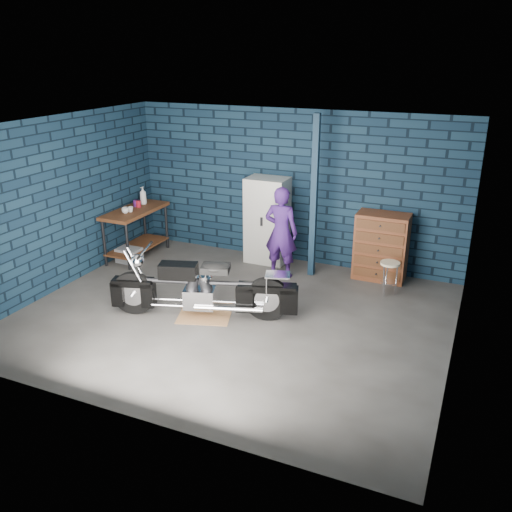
{
  "coord_description": "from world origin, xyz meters",
  "views": [
    {
      "loc": [
        3.11,
        -6.3,
        3.63
      ],
      "look_at": [
        0.23,
        0.3,
        0.87
      ],
      "focal_mm": 38.0,
      "sensor_mm": 36.0,
      "label": 1
    }
  ],
  "objects": [
    {
      "name": "ground",
      "position": [
        0.0,
        0.0,
        0.0
      ],
      "size": [
        6.0,
        6.0,
        0.0
      ],
      "primitive_type": "plane",
      "color": "#54524F",
      "rests_on": "ground"
    },
    {
      "name": "mug_red",
      "position": [
        -2.7,
        1.63,
        0.97
      ],
      "size": [
        0.11,
        0.11,
        0.12
      ],
      "primitive_type": "cylinder",
      "rotation": [
        0.0,
        0.0,
        -0.21
      ],
      "color": "#A41526",
      "rests_on": "workbench"
    },
    {
      "name": "mug_purple",
      "position": [
        -2.77,
        1.64,
        0.97
      ],
      "size": [
        0.09,
        0.09,
        0.12
      ],
      "primitive_type": "cylinder",
      "rotation": [
        0.0,
        0.0,
        -0.04
      ],
      "color": "#521967",
      "rests_on": "workbench"
    },
    {
      "name": "drip_mat",
      "position": [
        -0.38,
        -0.17,
        0.0
      ],
      "size": [
        0.89,
        0.76,
        0.01
      ],
      "primitive_type": "cube",
      "rotation": [
        0.0,
        0.0,
        0.31
      ],
      "color": "#8A5F3C",
      "rests_on": "ground"
    },
    {
      "name": "shop_stool",
      "position": [
        1.91,
        1.64,
        0.27
      ],
      "size": [
        0.31,
        0.31,
        0.55
      ],
      "primitive_type": null,
      "rotation": [
        0.0,
        0.0,
        0.03
      ],
      "color": "beige",
      "rests_on": "ground"
    },
    {
      "name": "workbench",
      "position": [
        -2.68,
        1.48,
        0.46
      ],
      "size": [
        0.6,
        1.4,
        0.91
      ],
      "primitive_type": "cube",
      "color": "#5B321B",
      "rests_on": "ground"
    },
    {
      "name": "bottle",
      "position": [
        -2.74,
        1.85,
        1.07
      ],
      "size": [
        0.14,
        0.14,
        0.33
      ],
      "primitive_type": "imported",
      "rotation": [
        0.0,
        0.0,
        -0.13
      ],
      "color": "gray",
      "rests_on": "workbench"
    },
    {
      "name": "person",
      "position": [
        0.08,
        1.69,
        0.78
      ],
      "size": [
        0.58,
        0.39,
        1.55
      ],
      "primitive_type": "imported",
      "rotation": [
        0.0,
        0.0,
        3.16
      ],
      "color": "#441F75",
      "rests_on": "ground"
    },
    {
      "name": "tool_chest",
      "position": [
        1.65,
        2.23,
        0.56
      ],
      "size": [
        0.85,
        0.47,
        1.13
      ],
      "primitive_type": "cube",
      "color": "brown",
      "rests_on": "ground"
    },
    {
      "name": "cup_b",
      "position": [
        -2.64,
        1.31,
        0.96
      ],
      "size": [
        0.1,
        0.1,
        0.09
      ],
      "primitive_type": "imported",
      "rotation": [
        0.0,
        0.0,
        0.01
      ],
      "color": "beige",
      "rests_on": "workbench"
    },
    {
      "name": "cup_a",
      "position": [
        -2.68,
        1.21,
        0.96
      ],
      "size": [
        0.16,
        0.16,
        0.1
      ],
      "primitive_type": "imported",
      "rotation": [
        0.0,
        0.0,
        -0.26
      ],
      "color": "beige",
      "rests_on": "workbench"
    },
    {
      "name": "support_post",
      "position": [
        0.55,
        1.95,
        1.35
      ],
      "size": [
        0.1,
        0.1,
        2.7
      ],
      "primitive_type": "cube",
      "color": "#13283C",
      "rests_on": "ground"
    },
    {
      "name": "storage_bin",
      "position": [
        -2.66,
        1.18,
        0.13
      ],
      "size": [
        0.42,
        0.3,
        0.26
      ],
      "primitive_type": "cube",
      "color": "gray",
      "rests_on": "ground"
    },
    {
      "name": "locker",
      "position": [
        -0.39,
        2.23,
        0.77
      ],
      "size": [
        0.72,
        0.51,
        1.54
      ],
      "primitive_type": "cube",
      "color": "silver",
      "rests_on": "ground"
    },
    {
      "name": "room_walls",
      "position": [
        0.0,
        0.55,
        1.9
      ],
      "size": [
        6.02,
        5.01,
        2.71
      ],
      "color": "#0F2133",
      "rests_on": "ground"
    },
    {
      "name": "motorcycle",
      "position": [
        -0.38,
        -0.17,
        0.5
      ],
      "size": [
        2.37,
        1.28,
        1.01
      ],
      "primitive_type": null,
      "rotation": [
        0.0,
        0.0,
        0.31
      ],
      "color": "black",
      "rests_on": "ground"
    }
  ]
}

